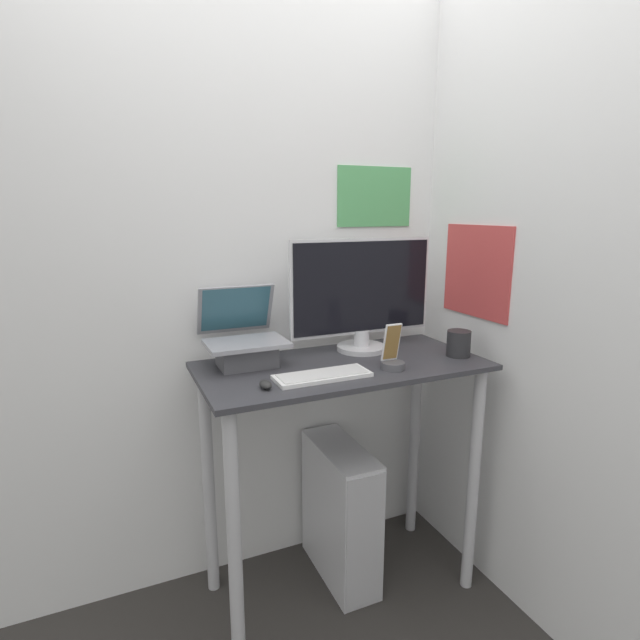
# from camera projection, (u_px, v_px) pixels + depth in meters

# --- Properties ---
(ground_plane) EXTENTS (12.00, 12.00, 0.00)m
(ground_plane) POSITION_uv_depth(u_px,v_px,m) (371.00, 632.00, 1.90)
(ground_plane) COLOR #2D2B28
(wall_back) EXTENTS (6.00, 0.06, 2.60)m
(wall_back) POSITION_uv_depth(u_px,v_px,m) (308.00, 274.00, 2.16)
(wall_back) COLOR silver
(wall_back) RESTS_ON ground_plane
(wall_side_right) EXTENTS (0.06, 6.00, 2.60)m
(wall_side_right) POSITION_uv_depth(u_px,v_px,m) (527.00, 284.00, 1.87)
(wall_side_right) COLOR silver
(wall_side_right) RESTS_ON ground_plane
(desk) EXTENTS (1.10, 0.53, 0.99)m
(desk) POSITION_uv_depth(u_px,v_px,m) (342.00, 418.00, 1.97)
(desk) COLOR #333338
(desk) RESTS_ON ground_plane
(laptop) EXTENTS (0.30, 0.30, 0.29)m
(laptop) POSITION_uv_depth(u_px,v_px,m) (245.00, 344.00, 1.89)
(laptop) COLOR #4C4C51
(laptop) RESTS_ON desk
(monitor) EXTENTS (0.63, 0.21, 0.47)m
(monitor) POSITION_uv_depth(u_px,v_px,m) (362.00, 297.00, 2.05)
(monitor) COLOR silver
(monitor) RESTS_ON desk
(keyboard) EXTENTS (0.34, 0.13, 0.02)m
(keyboard) POSITION_uv_depth(u_px,v_px,m) (322.00, 375.00, 1.75)
(keyboard) COLOR white
(keyboard) RESTS_ON desk
(mouse) EXTENTS (0.04, 0.06, 0.03)m
(mouse) POSITION_uv_depth(u_px,v_px,m) (266.00, 384.00, 1.65)
(mouse) COLOR #262626
(mouse) RESTS_ON desk
(cell_phone) EXTENTS (0.09, 0.09, 0.17)m
(cell_phone) POSITION_uv_depth(u_px,v_px,m) (393.00, 358.00, 1.85)
(cell_phone) COLOR #4C4C51
(cell_phone) RESTS_ON desk
(computer_tower) EXTENTS (0.18, 0.45, 0.60)m
(computer_tower) POSITION_uv_depth(u_px,v_px,m) (340.00, 512.00, 2.15)
(computer_tower) COLOR silver
(computer_tower) RESTS_ON ground_plane
(mug) EXTENTS (0.09, 0.09, 0.10)m
(mug) POSITION_uv_depth(u_px,v_px,m) (459.00, 343.00, 2.01)
(mug) COLOR #262628
(mug) RESTS_ON desk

